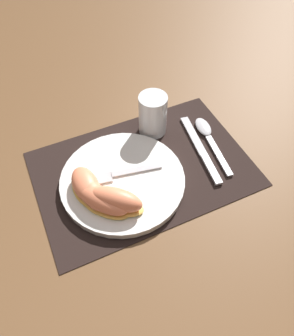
{
  "coord_description": "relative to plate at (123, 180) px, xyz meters",
  "views": [
    {
      "loc": [
        -0.18,
        -0.42,
        0.59
      ],
      "look_at": [
        0.0,
        -0.02,
        0.02
      ],
      "focal_mm": 35.0,
      "sensor_mm": 36.0,
      "label": 1
    }
  ],
  "objects": [
    {
      "name": "citrus_wedge_3",
      "position": [
        -0.04,
        -0.06,
        0.03
      ],
      "size": [
        0.12,
        0.12,
        0.05
      ],
      "color": "#F7C656",
      "rests_on": "plate"
    },
    {
      "name": "citrus_wedge_2",
      "position": [
        -0.06,
        -0.05,
        0.02
      ],
      "size": [
        0.11,
        0.13,
        0.04
      ],
      "color": "#F7C656",
      "rests_on": "plate"
    },
    {
      "name": "placemat",
      "position": [
        0.06,
        0.02,
        -0.01
      ],
      "size": [
        0.48,
        0.32,
        0.0
      ],
      "color": "black",
      "rests_on": "ground_plane"
    },
    {
      "name": "citrus_wedge_1",
      "position": [
        -0.07,
        -0.02,
        0.02
      ],
      "size": [
        0.07,
        0.11,
        0.04
      ],
      "color": "#F7C656",
      "rests_on": "plate"
    },
    {
      "name": "fork",
      "position": [
        -0.01,
        0.01,
        0.01
      ],
      "size": [
        0.18,
        0.05,
        0.0
      ],
      "color": "#BCBCC1",
      "rests_on": "plate"
    },
    {
      "name": "spoon",
      "position": [
        0.24,
        0.05,
        -0.0
      ],
      "size": [
        0.05,
        0.19,
        0.01
      ],
      "color": "#BCBCC1",
      "rests_on": "placemat"
    },
    {
      "name": "plate",
      "position": [
        0.0,
        0.0,
        0.0
      ],
      "size": [
        0.27,
        0.27,
        0.02
      ],
      "color": "white",
      "rests_on": "placemat"
    },
    {
      "name": "ground_plane",
      "position": [
        0.06,
        0.02,
        -0.01
      ],
      "size": [
        3.0,
        3.0,
        0.0
      ],
      "primitive_type": "plane",
      "color": "brown"
    },
    {
      "name": "juice_glass",
      "position": [
        0.13,
        0.12,
        0.04
      ],
      "size": [
        0.07,
        0.07,
        0.1
      ],
      "color": "silver",
      "rests_on": "placemat"
    },
    {
      "name": "citrus_wedge_0",
      "position": [
        -0.08,
        0.0,
        0.02
      ],
      "size": [
        0.06,
        0.1,
        0.04
      ],
      "color": "#F7C656",
      "rests_on": "plate"
    },
    {
      "name": "knife",
      "position": [
        0.2,
        0.01,
        -0.01
      ],
      "size": [
        0.05,
        0.22,
        0.01
      ],
      "color": "#BCBCC1",
      "rests_on": "placemat"
    }
  ]
}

